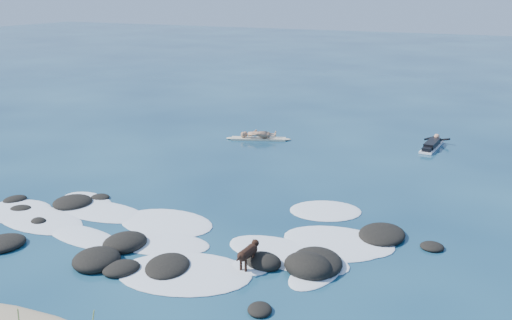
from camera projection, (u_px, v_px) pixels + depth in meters
The scene contains 6 objects.
ground at pixel (199, 221), 17.77m from camera, with size 160.00×160.00×0.00m, color #0A2642.
reef_rocks at pixel (164, 245), 15.89m from camera, with size 14.35×6.84×0.60m.
breaking_foam at pixel (184, 234), 16.81m from camera, with size 13.09×8.49×0.12m.
standing_surfer_rig at pixel (258, 125), 27.00m from camera, with size 3.01×1.42×1.77m.
paddling_surfer_rig at pixel (432, 145), 25.76m from camera, with size 1.21×2.71×0.47m.
dog at pixel (248, 252), 14.64m from camera, with size 0.33×1.11×0.70m.
Camera 1 is at (8.69, -14.08, 6.99)m, focal length 40.00 mm.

